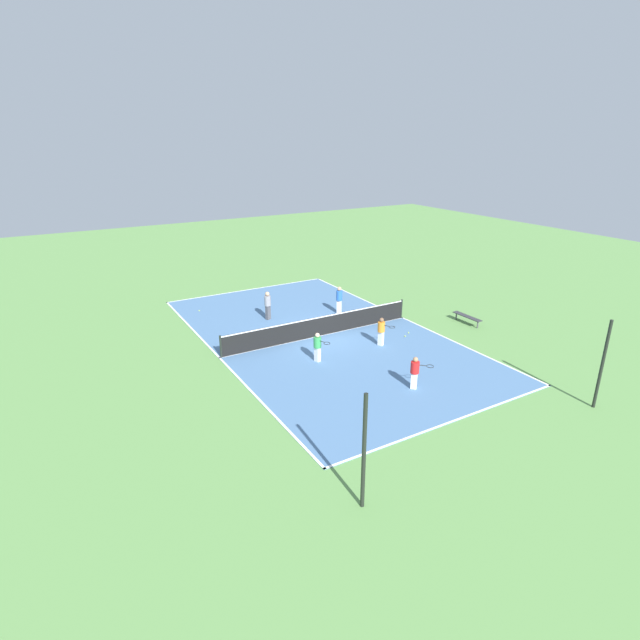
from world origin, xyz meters
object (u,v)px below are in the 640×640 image
Objects in this scene: player_far_green at (318,345)px; tennis_ball_far_baseline at (405,336)px; player_coach_red at (415,371)px; player_baseline_gray at (268,304)px; tennis_ball_left_sideline at (408,333)px; tennis_ball_right_alley at (199,311)px; bench at (467,317)px; fence_post_back_left at (602,365)px; tennis_net at (320,326)px; player_near_blue at (339,298)px; player_center_orange at (381,330)px; fence_post_back_right at (364,452)px.

tennis_ball_far_baseline is at bearing 77.38° from player_far_green.
player_baseline_gray is at bearing 144.43° from player_coach_red.
tennis_ball_far_baseline is 0.55m from tennis_ball_left_sideline.
tennis_ball_far_baseline is 12.39m from tennis_ball_right_alley.
bench is 9.59m from fence_post_back_left.
player_near_blue reaches higher than tennis_net.
bench is 1.36× the size of player_far_green.
player_near_blue is 6.81m from player_far_green.
player_near_blue is 1.16× the size of player_far_green.
player_far_green reaches higher than tennis_ball_right_alley.
player_far_green is (0.40, 6.34, -0.14)m from player_baseline_gray.
tennis_ball_left_sideline is at bearing -96.84° from bench.
tennis_net reaches higher than tennis_ball_far_baseline.
tennis_ball_right_alley is at bearing -69.76° from player_baseline_gray.
player_coach_red is 20.93× the size of tennis_ball_left_sideline.
player_center_orange is 11.56m from tennis_ball_right_alley.
fence_post_back_left is (-9.74, 18.73, 1.75)m from tennis_ball_right_alley.
tennis_ball_far_baseline is 0.02× the size of fence_post_back_right.
player_far_green reaches higher than tennis_net.
player_baseline_gray is at bearing 160.66° from player_far_green.
player_baseline_gray is 1.16× the size of player_coach_red.
player_near_blue reaches higher than player_coach_red.
player_far_green is (3.69, 0.04, -0.03)m from player_center_orange.
player_coach_red is 0.39× the size of fence_post_back_right.
player_near_blue is (-2.76, -2.47, 0.37)m from tennis_net.
tennis_ball_right_alley is at bearing 179.19° from player_far_green.
bench is 6.06m from player_center_orange.
player_near_blue reaches higher than bench.
tennis_ball_far_baseline is at bearing 108.62° from player_baseline_gray.
tennis_ball_far_baseline is at bearing -79.67° from fence_post_back_left.
fence_post_back_left is (-1.23, 9.59, 1.75)m from tennis_ball_left_sideline.
tennis_ball_left_sideline is at bearing -149.06° from tennis_ball_far_baseline.
player_far_green is at bearing 65.09° from player_baseline_gray.
tennis_ball_far_baseline and tennis_ball_left_sideline have the same top height.
bench is 0.53× the size of fence_post_back_right.
player_center_orange reaches higher than tennis_ball_right_alley.
fence_post_back_right is at bearing 53.54° from player_baseline_gray.
fence_post_back_left is at bearing 180.00° from fence_post_back_right.
tennis_ball_far_baseline is at bearing 99.48° from player_coach_red.
player_center_orange is at bearing -89.23° from bench.
player_baseline_gray reaches higher than bench.
tennis_ball_right_alley is (7.04, -4.57, -0.90)m from player_near_blue.
player_coach_red is 5.76m from tennis_ball_far_baseline.
tennis_ball_far_baseline is at bearing 147.68° from tennis_net.
bench is 28.10× the size of tennis_ball_far_baseline.
bench is 0.53× the size of fence_post_back_left.
player_center_orange is 5.17m from player_near_blue.
tennis_net is 8.26m from tennis_ball_right_alley.
player_baseline_gray is 1.01× the size of player_near_blue.
fence_post_back_left reaches higher than tennis_net.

